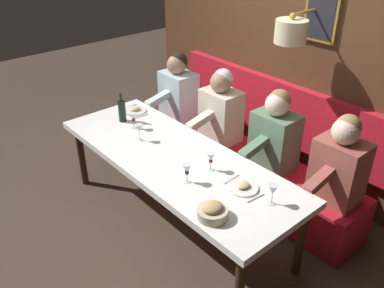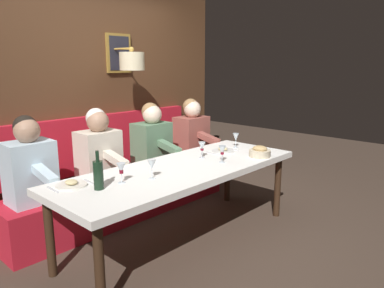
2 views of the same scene
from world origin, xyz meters
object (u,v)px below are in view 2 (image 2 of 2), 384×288
Objects in this scene: diner_far at (30,163)px; wine_glass_0 at (222,151)px; wine_glass_2 at (236,137)px; wine_glass_4 at (121,169)px; wine_glass_1 at (152,165)px; wine_bottle at (98,175)px; bread_bowl at (260,152)px; diner_middle at (99,150)px; diner_nearest at (192,132)px; wine_glass_3 at (202,147)px; dining_table at (183,173)px; diner_near at (152,139)px.

wine_glass_0 is at bearing -126.85° from diner_far.
wine_glass_2 is 1.00× the size of wine_glass_4.
wine_glass_1 and wine_glass_2 have the same top height.
bread_bowl is at bearing -101.47° from wine_bottle.
wine_bottle is (-0.85, 0.55, 0.04)m from diner_middle.
diner_nearest is at bearing -63.80° from wine_glass_4.
wine_glass_3 is 0.60m from bread_bowl.
bread_bowl is at bearing -110.88° from dining_table.
wine_glass_1 is 0.46m from wine_bottle.
diner_near is 0.80m from wine_glass_3.
wine_glass_3 is at bearing 0.55° from wine_glass_0.
diner_near is (0.00, 0.67, 0.00)m from diner_nearest.
diner_nearest is 1.39m from diner_middle.
wine_glass_3 is (-0.79, -0.69, 0.04)m from diner_middle.
diner_middle is at bearing -22.04° from wine_glass_4.
diner_middle is 1.02m from wine_bottle.
diner_near is at bearing -1.63° from wine_glass_3.
wine_glass_2 is at bearing -86.90° from wine_glass_3.
wine_glass_0 is 1.00× the size of wine_glass_1.
dining_table is 1.01m from wine_glass_2.
wine_glass_4 is (-0.85, 1.06, 0.04)m from diner_near.
wine_glass_4 is 0.21m from wine_bottle.
wine_bottle reaches higher than wine_glass_0.
wine_glass_2 is 0.75× the size of bread_bowl.
wine_glass_3 is at bearing -87.41° from wine_bottle.
dining_table is 0.69m from wine_glass_4.
wine_glass_1 and wine_glass_3 have the same top height.
dining_table is 15.18× the size of wine_glass_3.
diner_middle is at bearing -6.44° from wine_glass_1.
dining_table is at bearing 155.90° from diner_near.
diner_nearest is at bearing -11.98° from bread_bowl.
diner_far is (0.00, 2.10, 0.00)m from diner_nearest.
dining_table is at bearing -81.35° from wine_glass_1.
wine_glass_1 is (-0.95, 0.11, 0.04)m from diner_middle.
wine_glass_0 is at bearing 115.31° from wine_glass_2.
diner_nearest is 2.64× the size of wine_bottle.
diner_middle is 4.82× the size of wine_glass_3.
wine_glass_1 is 0.55× the size of wine_bottle.
dining_table is at bearing -130.64° from diner_far.
bread_bowl is (-1.19, -0.42, -0.03)m from diner_near.
diner_near is at bearing 90.00° from diner_nearest.
dining_table is at bearing 65.74° from wine_glass_0.
dining_table is 0.42m from wine_glass_3.
wine_glass_3 is (-0.03, 0.62, -0.00)m from wine_glass_2.
dining_table is at bearing -92.47° from wine_glass_4.
diner_near is 2.64× the size of wine_bottle.
dining_table is 3.15× the size of diner_far.
wine_glass_0 is 0.68m from wine_glass_2.
diner_nearest reaches higher than wine_glass_1.
wine_glass_2 is at bearing -86.79° from wine_glass_4.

